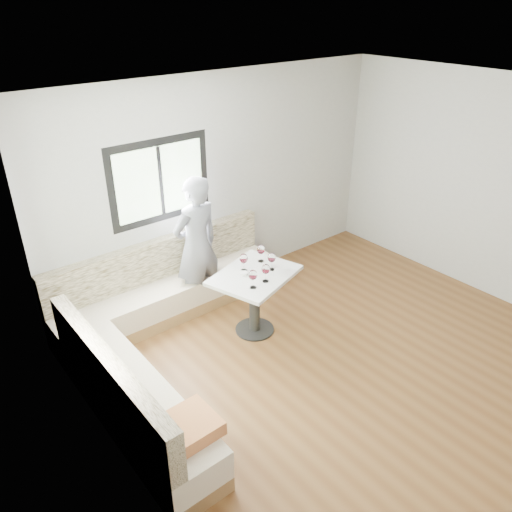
{
  "coord_description": "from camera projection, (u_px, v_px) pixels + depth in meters",
  "views": [
    {
      "loc": [
        -3.51,
        -2.5,
        3.6
      ],
      "look_at": [
        -0.36,
        1.4,
        0.93
      ],
      "focal_mm": 35.0,
      "sensor_mm": 36.0,
      "label": 1
    }
  ],
  "objects": [
    {
      "name": "room",
      "position": [
        366.0,
        253.0,
        4.7
      ],
      "size": [
        5.01,
        5.01,
        2.81
      ],
      "color": "brown",
      "rests_on": "ground"
    },
    {
      "name": "wine_glass_d",
      "position": [
        244.0,
        259.0,
        5.61
      ],
      "size": [
        0.1,
        0.1,
        0.22
      ],
      "color": "white",
      "rests_on": "table"
    },
    {
      "name": "banquette",
      "position": [
        155.0,
        331.0,
        5.42
      ],
      "size": [
        2.9,
        2.8,
        0.95
      ],
      "color": "olive",
      "rests_on": "ground"
    },
    {
      "name": "wine_glass_a",
      "position": [
        253.0,
        275.0,
        5.29
      ],
      "size": [
        0.1,
        0.1,
        0.22
      ],
      "color": "white",
      "rests_on": "table"
    },
    {
      "name": "olive_ramekin",
      "position": [
        244.0,
        274.0,
        5.59
      ],
      "size": [
        0.09,
        0.09,
        0.04
      ],
      "color": "white",
      "rests_on": "table"
    },
    {
      "name": "wine_glass_e",
      "position": [
        261.0,
        250.0,
        5.81
      ],
      "size": [
        0.1,
        0.1,
        0.22
      ],
      "color": "white",
      "rests_on": "table"
    },
    {
      "name": "person",
      "position": [
        197.0,
        246.0,
        6.0
      ],
      "size": [
        0.68,
        0.48,
        1.77
      ],
      "primitive_type": "imported",
      "rotation": [
        0.0,
        0.0,
        3.24
      ],
      "color": "slate",
      "rests_on": "ground"
    },
    {
      "name": "wine_glass_b",
      "position": [
        266.0,
        270.0,
        5.4
      ],
      "size": [
        0.1,
        0.1,
        0.22
      ],
      "color": "white",
      "rests_on": "table"
    },
    {
      "name": "table",
      "position": [
        255.0,
        288.0,
        5.71
      ],
      "size": [
        1.13,
        0.99,
        0.78
      ],
      "rotation": [
        0.0,
        0.0,
        0.31
      ],
      "color": "black",
      "rests_on": "ground"
    },
    {
      "name": "wine_glass_c",
      "position": [
        272.0,
        258.0,
        5.64
      ],
      "size": [
        0.1,
        0.1,
        0.22
      ],
      "color": "white",
      "rests_on": "table"
    }
  ]
}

